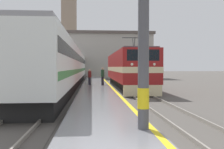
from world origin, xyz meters
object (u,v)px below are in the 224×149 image
Objects in this scene: passenger_train at (67,67)px; locomotive_train at (127,70)px; second_waiting_passenger at (103,76)px; person_on_platform at (90,77)px; clock_tower at (69,9)px.

locomotive_train is at bearing -23.93° from passenger_train.
second_waiting_passenger is (3.77, -3.31, -0.93)m from passenger_train.
locomotive_train is at bearing -5.33° from person_on_platform.
clock_tower is (-6.41, 36.89, 14.68)m from second_waiting_passenger.
clock_tower reaches higher than passenger_train.
person_on_platform is 1.56m from second_waiting_passenger.
person_on_platform is at bearing -44.60° from passenger_train.
locomotive_train is at bearing 11.23° from second_waiting_passenger.
locomotive_train reaches higher than second_waiting_passenger.
passenger_train reaches higher than person_on_platform.
clock_tower is (-5.12, 36.03, 14.78)m from person_on_platform.
passenger_train is 25.07× the size of person_on_platform.
clock_tower is at bearing 99.86° from second_waiting_passenger.
passenger_train is 1.31× the size of clock_tower.
clock_tower reaches higher than second_waiting_passenger.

